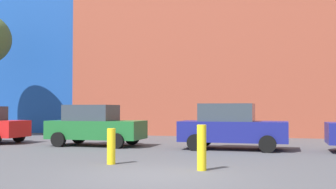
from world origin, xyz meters
TOP-DOWN VIEW (x-y plane):
  - ground_plane at (0.00, 0.00)m, footprint 200.00×200.00m
  - building_backdrop at (-0.30, 20.01)m, footprint 32.35×12.21m
  - parked_car_1 at (-4.85, 6.80)m, footprint 4.03×1.98m
  - parked_car_2 at (0.96, 6.80)m, footprint 4.11×2.02m
  - bollard_yellow_0 at (0.90, 1.04)m, footprint 0.24×0.24m
  - bollard_yellow_1 at (-1.81, 1.51)m, footprint 0.24×0.24m

SIDE VIEW (x-z plane):
  - ground_plane at x=0.00m, z-range 0.00..0.00m
  - bollard_yellow_1 at x=-1.81m, z-range 0.00..1.02m
  - bollard_yellow_0 at x=0.90m, z-range 0.00..1.17m
  - parked_car_1 at x=-4.85m, z-range 0.00..1.74m
  - parked_car_2 at x=0.96m, z-range 0.00..1.78m
  - building_backdrop at x=-0.30m, z-range -0.92..11.10m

